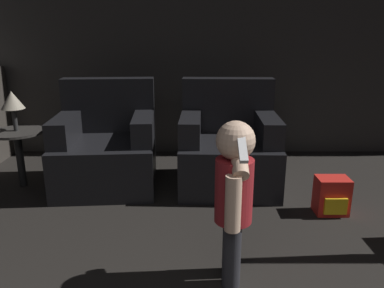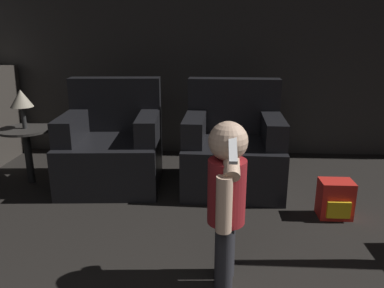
% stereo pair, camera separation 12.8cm
% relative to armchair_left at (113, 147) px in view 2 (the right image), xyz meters
% --- Properties ---
extents(wall_back, '(8.40, 0.05, 2.60)m').
position_rel_armchair_left_xyz_m(wall_back, '(0.71, 0.91, 0.99)').
color(wall_back, '#33302D').
rests_on(wall_back, ground_plane).
extents(armchair_left, '(0.83, 0.82, 0.86)m').
position_rel_armchair_left_xyz_m(armchair_left, '(0.00, 0.00, 0.00)').
color(armchair_left, black).
rests_on(armchair_left, ground_plane).
extents(armchair_right, '(0.81, 0.80, 0.86)m').
position_rel_armchair_left_xyz_m(armchair_right, '(1.00, 0.00, 0.00)').
color(armchair_right, black).
rests_on(armchair_right, ground_plane).
extents(person_toddler, '(0.19, 0.33, 0.84)m').
position_rel_armchair_left_xyz_m(person_toddler, '(0.91, -1.31, 0.19)').
color(person_toddler, '#28282D').
rests_on(person_toddler, ground_plane).
extents(toy_backpack, '(0.22, 0.18, 0.26)m').
position_rel_armchair_left_xyz_m(toy_backpack, '(1.69, -0.55, -0.18)').
color(toy_backpack, red).
rests_on(toy_backpack, ground_plane).
extents(side_table, '(0.43, 0.43, 0.47)m').
position_rel_armchair_left_xyz_m(side_table, '(-0.71, -0.05, 0.08)').
color(side_table, black).
rests_on(side_table, ground_plane).
extents(lamp, '(0.18, 0.18, 0.32)m').
position_rel_armchair_left_xyz_m(lamp, '(-0.71, -0.05, 0.41)').
color(lamp, '#262626').
rests_on(lamp, side_table).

